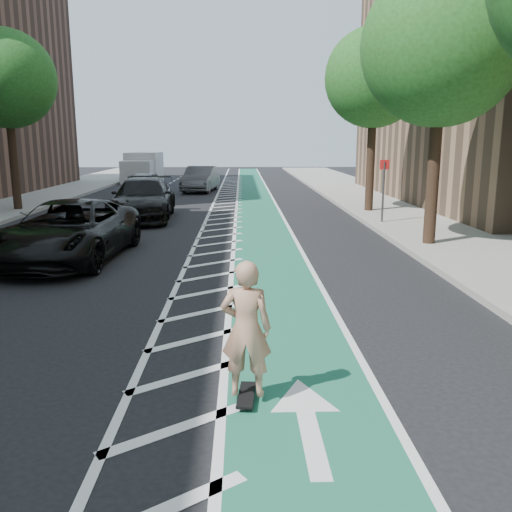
{
  "coord_description": "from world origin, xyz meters",
  "views": [
    {
      "loc": [
        2.26,
        -8.33,
        3.16
      ],
      "look_at": [
        2.51,
        1.36,
        1.1
      ],
      "focal_mm": 38.0,
      "sensor_mm": 36.0,
      "label": 1
    }
  ],
  "objects_px": {
    "barrel_a": "(80,236)",
    "skateboarder": "(246,329)",
    "suv_far": "(143,199)",
    "suv_near": "(69,231)"
  },
  "relations": [
    {
      "from": "barrel_a",
      "to": "skateboarder",
      "type": "bearing_deg",
      "value": -63.35
    },
    {
      "from": "suv_far",
      "to": "suv_near",
      "type": "bearing_deg",
      "value": -97.25
    },
    {
      "from": "skateboarder",
      "to": "suv_near",
      "type": "xyz_separation_m",
      "value": [
        -4.69,
        8.27,
        -0.14
      ]
    },
    {
      "from": "suv_far",
      "to": "skateboarder",
      "type": "bearing_deg",
      "value": -78.65
    },
    {
      "from": "suv_near",
      "to": "barrel_a",
      "type": "xyz_separation_m",
      "value": [
        -0.12,
        1.32,
        -0.37
      ]
    },
    {
      "from": "barrel_a",
      "to": "suv_far",
      "type": "bearing_deg",
      "value": 83.69
    },
    {
      "from": "skateboarder",
      "to": "suv_near",
      "type": "height_order",
      "value": "skateboarder"
    },
    {
      "from": "skateboarder",
      "to": "suv_far",
      "type": "distance_m",
      "value": 16.62
    },
    {
      "from": "suv_near",
      "to": "barrel_a",
      "type": "bearing_deg",
      "value": 99.11
    },
    {
      "from": "suv_far",
      "to": "barrel_a",
      "type": "height_order",
      "value": "suv_far"
    }
  ]
}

